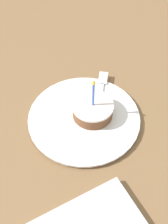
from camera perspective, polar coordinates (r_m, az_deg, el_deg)
The scene contains 4 objects.
ground_plane at distance 0.80m, azimuth 0.72°, elevation -0.84°, with size 2.40×2.40×0.04m.
plate at distance 0.76m, azimuth -0.00°, elevation -1.16°, with size 0.27×0.27×0.01m.
cake_slice at distance 0.75m, azimuth 1.83°, elevation 0.57°, with size 0.10×0.10×0.12m.
fork at distance 0.81m, azimuth 3.08°, elevation 3.50°, with size 0.15×0.12×0.00m.
Camera 1 is at (-0.43, 0.25, 0.61)m, focal length 50.00 mm.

